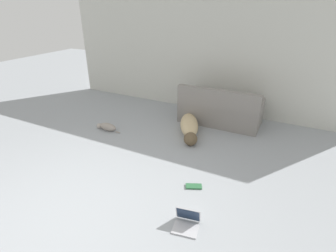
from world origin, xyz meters
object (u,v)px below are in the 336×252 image
at_px(couch, 220,111).
at_px(dog, 189,127).
at_px(cat, 107,127).
at_px(laptop_open, 187,220).
at_px(book_green, 194,186).

height_order(couch, dog, couch).
distance_m(dog, cat, 1.72).
bearing_deg(laptop_open, dog, 101.96).
distance_m(couch, dog, 0.90).
bearing_deg(book_green, laptop_open, -74.67).
bearing_deg(cat, dog, -158.21).
height_order(dog, laptop_open, dog).
bearing_deg(couch, book_green, 97.75).
distance_m(cat, book_green, 2.51).
xyz_separation_m(cat, book_green, (2.33, -0.93, -0.07)).
distance_m(couch, book_green, 2.41).
distance_m(couch, cat, 2.46).
bearing_deg(couch, cat, 35.53).
height_order(cat, laptop_open, laptop_open).
bearing_deg(dog, book_green, -0.65).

